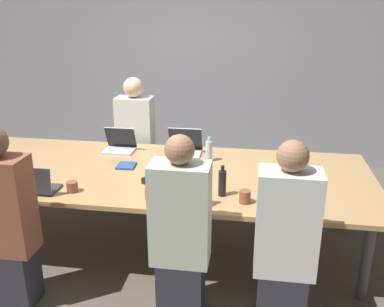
% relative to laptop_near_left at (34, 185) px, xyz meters
% --- Properties ---
extents(ground_plane, '(24.00, 24.00, 0.00)m').
position_rel_laptop_near_left_xyz_m(ground_plane, '(0.83, 0.59, -0.79)').
color(ground_plane, brown).
extents(curtain_wall, '(12.00, 0.06, 2.80)m').
position_rel_laptop_near_left_xyz_m(curtain_wall, '(0.83, 2.93, 0.61)').
color(curtain_wall, '#9999A3').
rests_on(curtain_wall, ground_plane).
extents(conference_table, '(3.84, 1.48, 0.72)m').
position_rel_laptop_near_left_xyz_m(conference_table, '(0.83, 0.59, -0.11)').
color(conference_table, tan).
rests_on(conference_table, ground_plane).
extents(laptop_near_left, '(0.33, 0.22, 0.23)m').
position_rel_laptop_near_left_xyz_m(laptop_near_left, '(0.00, 0.00, 0.00)').
color(laptop_near_left, '#333338').
rests_on(laptop_near_left, conference_table).
extents(person_near_left, '(0.40, 0.24, 1.38)m').
position_rel_laptop_near_left_xyz_m(person_near_left, '(-0.01, -0.41, -0.12)').
color(person_near_left, '#2D2D38').
rests_on(person_near_left, ground_plane).
extents(cup_near_left, '(0.09, 0.09, 0.08)m').
position_rel_laptop_near_left_xyz_m(cup_near_left, '(0.29, 0.06, -0.03)').
color(cup_near_left, brown).
rests_on(cup_near_left, conference_table).
extents(laptop_far_midleft, '(0.31, 0.25, 0.24)m').
position_rel_laptop_near_left_xyz_m(laptop_far_midleft, '(0.35, 1.08, 0.00)').
color(laptop_far_midleft, silver).
rests_on(laptop_far_midleft, conference_table).
extents(person_far_midleft, '(0.40, 0.24, 1.39)m').
position_rel_laptop_near_left_xyz_m(person_far_midleft, '(0.38, 1.55, -0.11)').
color(person_far_midleft, '#2D2D38').
rests_on(person_far_midleft, ground_plane).
extents(laptop_far_center, '(0.33, 0.27, 0.26)m').
position_rel_laptop_near_left_xyz_m(laptop_far_center, '(1.02, 1.10, 0.01)').
color(laptop_far_center, silver).
rests_on(laptop_far_center, conference_table).
extents(bottle_far_center, '(0.06, 0.06, 0.24)m').
position_rel_laptop_near_left_xyz_m(bottle_far_center, '(1.28, 0.93, 0.03)').
color(bottle_far_center, '#ADD1E0').
rests_on(bottle_far_center, conference_table).
extents(laptop_near_midright, '(0.35, 0.25, 0.25)m').
position_rel_laptop_near_left_xyz_m(laptop_near_midright, '(1.19, -0.01, 0.00)').
color(laptop_near_midright, '#B7B7BC').
rests_on(laptop_near_midright, conference_table).
extents(person_near_midright, '(0.40, 0.24, 1.37)m').
position_rel_laptop_near_left_xyz_m(person_near_midright, '(1.24, -0.35, -0.13)').
color(person_near_midright, '#2D2D38').
rests_on(person_near_midright, ground_plane).
extents(cup_near_midright, '(0.09, 0.09, 0.09)m').
position_rel_laptop_near_left_xyz_m(cup_near_midright, '(0.94, 0.02, -0.02)').
color(cup_near_midright, red).
rests_on(cup_near_midright, conference_table).
extents(bottle_near_midright, '(0.06, 0.06, 0.25)m').
position_rel_laptop_near_left_xyz_m(bottle_near_midright, '(1.47, 0.18, 0.04)').
color(bottle_near_midright, black).
rests_on(bottle_near_midright, conference_table).
extents(laptop_near_right, '(0.36, 0.22, 0.23)m').
position_rel_laptop_near_left_xyz_m(laptop_near_right, '(1.94, -0.02, 0.00)').
color(laptop_near_right, silver).
rests_on(laptop_near_right, conference_table).
extents(person_near_right, '(0.40, 0.24, 1.37)m').
position_rel_laptop_near_left_xyz_m(person_near_right, '(1.94, -0.37, -0.13)').
color(person_near_right, '#2D2D38').
rests_on(person_near_right, ground_plane).
extents(cup_near_right, '(0.09, 0.09, 0.10)m').
position_rel_laptop_near_left_xyz_m(cup_near_right, '(1.65, 0.07, -0.02)').
color(cup_near_right, brown).
rests_on(cup_near_right, conference_table).
extents(stapler, '(0.11, 0.15, 0.05)m').
position_rel_laptop_near_left_xyz_m(stapler, '(0.84, 0.36, -0.04)').
color(stapler, black).
rests_on(stapler, conference_table).
extents(notebook, '(0.17, 0.18, 0.02)m').
position_rel_laptop_near_left_xyz_m(notebook, '(0.55, 0.65, -0.06)').
color(notebook, '#2D4C8C').
rests_on(notebook, conference_table).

